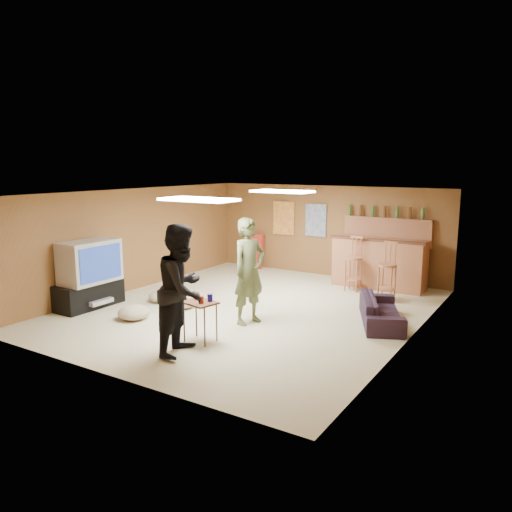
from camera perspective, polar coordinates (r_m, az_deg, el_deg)
The scene contains 32 objects.
ground at distance 9.51m, azimuth -0.64°, elevation -6.12°, with size 7.00×7.00×0.00m, color #C0B893.
ceiling at distance 9.13m, azimuth -0.67°, elevation 7.23°, with size 6.00×7.00×0.02m, color silver.
wall_back at distance 12.31m, azimuth 8.17°, elevation 2.84°, with size 6.00×0.02×2.20m, color brown.
wall_front at distance 6.65m, azimuth -17.18°, elevation -4.11°, with size 6.00×0.02×2.20m, color brown.
wall_left at distance 11.14m, azimuth -13.77°, elevation 1.84°, with size 0.02×7.00×2.20m, color brown.
wall_right at distance 8.07m, azimuth 17.59°, elevation -1.59°, with size 0.02×7.00×2.20m, color brown.
tv_stand at distance 10.13m, azimuth -18.52°, elevation -4.18°, with size 0.55×1.30×0.50m, color black.
dvd_box at distance 9.99m, azimuth -17.68°, elevation -4.92°, with size 0.35×0.50×0.08m, color #B2B2B7.
tv_body at distance 9.93m, azimuth -18.48°, elevation -0.61°, with size 0.60×1.10×0.80m, color #B2B2B7.
tv_screen at distance 9.70m, azimuth -17.31°, elevation -0.80°, with size 0.02×0.95×0.65m, color navy.
bar_counter at distance 11.37m, azimuth 13.89°, elevation -0.81°, with size 2.00×0.60×1.10m, color #9D5939.
bar_lip at distance 11.04m, azimuth 13.61°, elevation 1.77°, with size 2.10×0.12×0.05m, color #452416.
bar_shelf at distance 11.65m, azimuth 14.79°, elevation 4.15°, with size 2.00×0.18×0.05m, color #9D5939.
bar_backing at distance 11.71m, azimuth 14.75°, elevation 2.70°, with size 2.00×0.14×0.60m, color #9D5939.
poster_left at distance 12.78m, azimuth 3.19°, elevation 4.34°, with size 0.60×0.03×0.85m, color #BF3F26.
poster_right at distance 12.37m, azimuth 6.85°, elevation 4.08°, with size 0.55×0.03×0.80m, color #334C99.
folding_chair_stack at distance 13.17m, azimuth -0.24°, elevation 0.58°, with size 0.50×0.14×0.90m, color red.
ceiling_panel_front at distance 7.91m, azimuth -6.58°, elevation 6.43°, with size 1.20×0.60×0.04m, color white.
ceiling_panel_back at distance 10.16m, azimuth 3.01°, elevation 7.38°, with size 1.20×0.60×0.04m, color white.
person_olive at distance 8.51m, azimuth -0.81°, elevation -1.76°, with size 0.67×0.44×1.83m, color #525B34.
person_black at distance 7.25m, azimuth -8.41°, elevation -3.77°, with size 0.92×0.72×1.90m, color black.
sofa at distance 8.90m, azimuth 14.13°, elevation -6.04°, with size 1.61×0.63×0.47m, color black.
tray_table at distance 7.82m, azimuth -6.38°, elevation -7.45°, with size 0.49×0.39×0.64m, color #452416.
cup_red_near at distance 7.83m, azimuth -6.77°, elevation -4.56°, with size 0.08×0.08×0.12m, color #A9220B.
cup_red_far at distance 7.63m, azimuth -6.29°, elevation -4.99°, with size 0.08×0.08×0.11m, color #A9220B.
cup_blue at distance 7.72m, azimuth -5.28°, elevation -4.77°, with size 0.08×0.08×0.11m, color navy.
bar_stool_left at distance 10.96m, azimuth 11.07°, elevation -0.92°, with size 0.37×0.37×1.17m, color #9D5939, non-canonical shape.
bar_stool_right at distance 10.32m, azimuth 14.78°, elevation -1.48°, with size 0.41×0.41×1.28m, color #9D5939, non-canonical shape.
cushion_near_tv at distance 10.16m, azimuth -10.79°, elevation -4.56°, with size 0.50×0.50×0.23m, color tan.
cushion_mid at distance 9.68m, azimuth -8.29°, elevation -5.27°, with size 0.49×0.49×0.22m, color tan.
cushion_far at distance 9.16m, azimuth -13.81°, elevation -6.28°, with size 0.56×0.56×0.25m, color tan.
bottle_row at distance 11.64m, azimuth 14.51°, elevation 4.92°, with size 1.76×0.08×0.26m, color #3F7233, non-canonical shape.
Camera 1 is at (4.91, -7.67, 2.73)m, focal length 35.00 mm.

